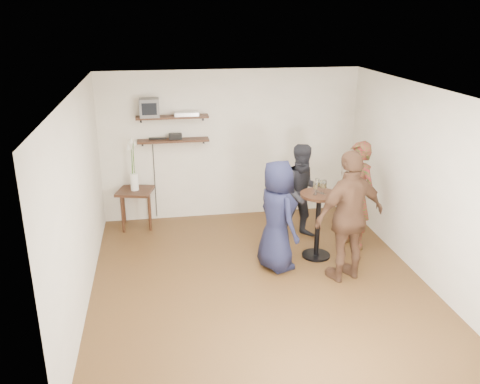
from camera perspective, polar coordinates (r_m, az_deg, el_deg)
name	(u,v)px	position (r m, az deg, el deg)	size (l,w,h in m)	color
room	(260,192)	(6.57, 2.22, -0.02)	(4.58, 5.08, 2.68)	#462C16
shelf_upper	(172,117)	(8.59, -7.61, 8.35)	(1.20, 0.25, 0.04)	black
shelf_lower	(173,140)	(8.68, -7.49, 5.76)	(1.20, 0.25, 0.04)	black
crt_monitor	(149,108)	(8.56, -10.15, 9.32)	(0.32, 0.30, 0.30)	#59595B
dvd_deck	(186,114)	(8.59, -6.05, 8.74)	(0.40, 0.24, 0.06)	silver
radio	(175,136)	(8.66, -7.27, 6.21)	(0.22, 0.10, 0.10)	black
power_strip	(158,138)	(8.72, -9.24, 5.96)	(0.30, 0.05, 0.03)	black
side_table	(135,196)	(8.77, -11.66, -0.44)	(0.68, 0.68, 0.66)	black
vase_lilies	(134,173)	(8.64, -11.85, 2.08)	(0.19, 0.19, 0.94)	white
drinks_table	(318,216)	(7.59, 8.76, -2.74)	(0.55, 0.55, 1.01)	black
wine_glass_fl	(315,186)	(7.36, 8.47, 0.67)	(0.06, 0.06, 0.19)	silver
wine_glass_fr	(324,185)	(7.39, 9.44, 0.80)	(0.07, 0.07, 0.21)	silver
wine_glass_bl	(317,183)	(7.47, 8.67, 1.00)	(0.07, 0.07, 0.20)	silver
wine_glass_br	(322,185)	(7.43, 9.20, 0.82)	(0.06, 0.06, 0.19)	silver
person_plaid	(357,196)	(7.95, 12.96, -0.43)	(0.62, 0.41, 1.69)	maroon
person_dark	(303,192)	(8.17, 7.12, -0.01)	(0.76, 0.59, 1.56)	black
person_navy	(277,216)	(7.14, 4.20, -2.67)	(0.78, 0.51, 1.60)	#161832
person_brown	(350,217)	(6.96, 12.21, -2.71)	(1.07, 0.45, 1.83)	#4D3121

